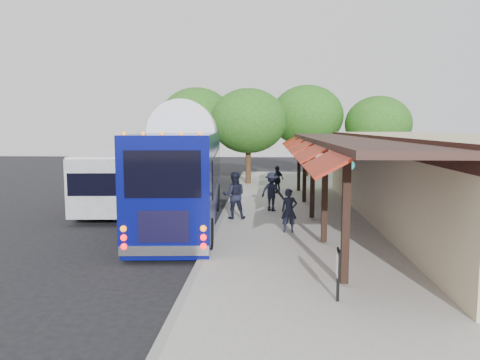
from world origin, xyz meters
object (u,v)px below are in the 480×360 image
(ped_c, at_px, (277,180))
(ped_d, at_px, (272,192))
(sign_board, at_px, (338,267))
(ped_a, at_px, (289,211))
(city_bus, at_px, (124,175))
(ped_b, at_px, (234,195))
(coach_bus, at_px, (184,171))

(ped_c, distance_m, ped_d, 5.60)
(ped_c, distance_m, sign_board, 16.50)
(ped_a, xyz_separation_m, sign_board, (0.74, -6.64, -0.01))
(city_bus, relative_size, ped_a, 6.57)
(city_bus, relative_size, ped_d, 5.91)
(city_bus, relative_size, ped_b, 5.36)
(ped_b, distance_m, ped_d, 2.43)
(city_bus, xyz_separation_m, ped_d, (7.33, -1.92, -0.49))
(ped_a, relative_size, ped_d, 0.90)
(ped_b, xyz_separation_m, sign_board, (2.88, -9.02, -0.19))
(coach_bus, bearing_deg, ped_a, -33.65)
(coach_bus, relative_size, ped_d, 7.14)
(ped_a, relative_size, sign_board, 1.38)
(coach_bus, height_order, ped_d, coach_bus)
(ped_b, bearing_deg, ped_d, -134.85)
(sign_board, bearing_deg, ped_b, 111.43)
(ped_c, bearing_deg, sign_board, 49.35)
(city_bus, height_order, ped_d, city_bus)
(ped_a, xyz_separation_m, ped_b, (-2.13, 2.38, 0.18))
(city_bus, height_order, ped_b, city_bus)
(ped_d, height_order, sign_board, ped_d)
(ped_a, bearing_deg, city_bus, 133.62)
(city_bus, relative_size, sign_board, 9.06)
(coach_bus, relative_size, ped_a, 7.93)
(ped_c, bearing_deg, ped_d, 42.33)
(coach_bus, distance_m, ped_a, 4.94)
(ped_b, xyz_separation_m, ped_c, (1.94, 7.45, -0.19))
(coach_bus, distance_m, ped_b, 2.29)
(ped_c, relative_size, sign_board, 1.36)
(ped_c, xyz_separation_m, sign_board, (0.93, -16.47, -0.00))
(coach_bus, bearing_deg, sign_board, -65.65)
(ped_a, bearing_deg, coach_bus, 142.31)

